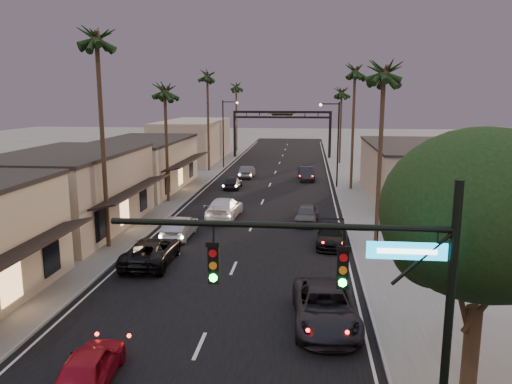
% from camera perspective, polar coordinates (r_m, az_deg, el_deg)
% --- Properties ---
extents(ground, '(200.00, 200.00, 0.00)m').
position_cam_1_polar(ground, '(48.93, 1.06, -0.41)').
color(ground, slate).
rests_on(ground, ground).
extents(road, '(14.00, 120.00, 0.02)m').
position_cam_1_polar(road, '(53.82, 1.52, 0.65)').
color(road, black).
rests_on(road, ground).
extents(sidewalk_left, '(5.00, 92.00, 0.12)m').
position_cam_1_polar(sidewalk_left, '(62.06, -6.75, 2.02)').
color(sidewalk_left, slate).
rests_on(sidewalk_left, ground).
extents(sidewalk_right, '(5.00, 92.00, 0.12)m').
position_cam_1_polar(sidewalk_right, '(60.79, 11.01, 1.70)').
color(sidewalk_right, slate).
rests_on(sidewalk_right, ground).
extents(storefront_mid, '(8.00, 14.00, 5.50)m').
position_cam_1_polar(storefront_mid, '(38.49, -20.50, -0.09)').
color(storefront_mid, gray).
rests_on(storefront_mid, ground).
extents(storefront_far, '(8.00, 16.00, 5.00)m').
position_cam_1_polar(storefront_far, '(53.12, -12.86, 2.96)').
color(storefront_far, '#B8AD8D').
rests_on(storefront_far, ground).
extents(storefront_dist, '(8.00, 20.00, 6.00)m').
position_cam_1_polar(storefront_dist, '(75.06, -7.24, 5.83)').
color(storefront_dist, gray).
rests_on(storefront_dist, ground).
extents(building_right, '(8.00, 18.00, 5.00)m').
position_cam_1_polar(building_right, '(49.32, 17.51, 2.12)').
color(building_right, gray).
rests_on(building_right, ground).
extents(traffic_signal, '(8.51, 0.22, 7.80)m').
position_cam_1_polar(traffic_signal, '(12.76, 12.94, -10.61)').
color(traffic_signal, black).
rests_on(traffic_signal, ground).
extents(corner_tree, '(6.20, 6.20, 8.80)m').
position_cam_1_polar(corner_tree, '(16.57, 24.78, -3.06)').
color(corner_tree, '#38281C').
rests_on(corner_tree, ground).
extents(arch, '(15.20, 0.40, 7.27)m').
position_cam_1_polar(arch, '(77.99, 3.00, 7.96)').
color(arch, black).
rests_on(arch, ground).
extents(streetlight_right, '(2.13, 0.30, 9.00)m').
position_cam_1_polar(streetlight_right, '(53.03, 9.07, 6.16)').
color(streetlight_right, black).
rests_on(streetlight_right, ground).
extents(streetlight_left, '(2.13, 0.30, 9.00)m').
position_cam_1_polar(streetlight_left, '(66.84, -3.54, 7.27)').
color(streetlight_left, black).
rests_on(streetlight_left, ground).
extents(palm_lb, '(3.20, 3.20, 15.20)m').
position_cam_1_polar(palm_lb, '(32.57, -17.80, 17.00)').
color(palm_lb, '#38281C').
rests_on(palm_lb, ground).
extents(palm_lc, '(3.20, 3.20, 12.20)m').
position_cam_1_polar(palm_lc, '(45.58, -10.41, 11.81)').
color(palm_lc, '#38281C').
rests_on(palm_lc, ground).
extents(palm_ld, '(3.20, 3.20, 14.20)m').
position_cam_1_polar(palm_ld, '(64.10, -5.60, 13.41)').
color(palm_ld, '#38281C').
rests_on(palm_ld, ground).
extents(palm_ra, '(3.20, 3.20, 13.20)m').
position_cam_1_polar(palm_ra, '(32.14, 14.46, 13.78)').
color(palm_ra, '#38281C').
rests_on(palm_ra, ground).
extents(palm_rb, '(3.20, 3.20, 14.20)m').
position_cam_1_polar(palm_rb, '(52.04, 11.27, 13.81)').
color(palm_rb, '#38281C').
rests_on(palm_rb, ground).
extents(palm_rc, '(3.20, 3.20, 12.20)m').
position_cam_1_polar(palm_rc, '(71.92, 9.78, 11.50)').
color(palm_rc, '#38281C').
rests_on(palm_rc, ground).
extents(palm_far, '(3.20, 3.20, 13.20)m').
position_cam_1_polar(palm_far, '(86.68, -2.29, 12.19)').
color(palm_far, '#38281C').
rests_on(palm_far, ground).
extents(oncoming_red, '(1.99, 4.18, 1.38)m').
position_cam_1_polar(oncoming_red, '(18.77, -18.49, -18.35)').
color(oncoming_red, maroon).
rests_on(oncoming_red, ground).
extents(oncoming_pickup, '(2.67, 5.58, 1.54)m').
position_cam_1_polar(oncoming_pickup, '(29.90, -11.87, -6.63)').
color(oncoming_pickup, black).
rests_on(oncoming_pickup, ground).
extents(oncoming_silver, '(1.65, 4.57, 1.50)m').
position_cam_1_polar(oncoming_silver, '(34.89, -8.71, -3.98)').
color(oncoming_silver, gray).
rests_on(oncoming_silver, ground).
extents(oncoming_white, '(2.59, 5.74, 1.63)m').
position_cam_1_polar(oncoming_white, '(40.06, -3.64, -1.82)').
color(oncoming_white, silver).
rests_on(oncoming_white, ground).
extents(oncoming_dgrey, '(1.65, 4.08, 1.39)m').
position_cam_1_polar(oncoming_dgrey, '(52.59, -2.67, 1.16)').
color(oncoming_dgrey, black).
rests_on(oncoming_dgrey, ground).
extents(oncoming_grey_far, '(1.54, 4.23, 1.38)m').
position_cam_1_polar(oncoming_grey_far, '(59.54, -1.01, 2.33)').
color(oncoming_grey_far, '#47474C').
rests_on(oncoming_grey_far, ground).
extents(curbside_near, '(3.02, 5.97, 1.62)m').
position_cam_1_polar(curbside_near, '(22.05, 7.94, -12.91)').
color(curbside_near, black).
rests_on(curbside_near, ground).
extents(curbside_black, '(2.22, 4.70, 1.32)m').
position_cam_1_polar(curbside_black, '(33.20, 8.62, -4.92)').
color(curbside_black, black).
rests_on(curbside_black, ground).
extents(curbside_grey, '(2.00, 4.29, 1.42)m').
position_cam_1_polar(curbside_grey, '(38.47, 5.81, -2.55)').
color(curbside_grey, '#434347').
rests_on(curbside_grey, ground).
extents(curbside_far, '(2.02, 4.77, 1.53)m').
position_cam_1_polar(curbside_far, '(57.88, 5.76, 2.10)').
color(curbside_far, black).
rests_on(curbside_far, ground).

